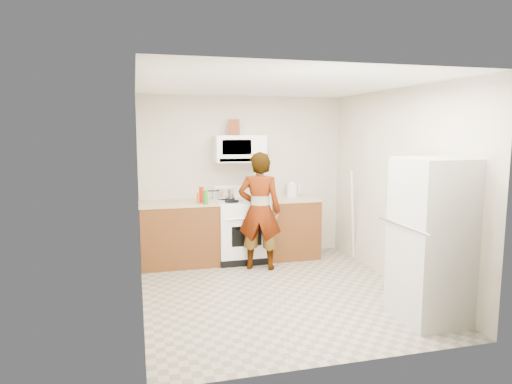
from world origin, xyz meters
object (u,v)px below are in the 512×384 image
object	(u,v)px
microwave	(239,149)
person	(260,211)
gas_range	(242,229)
fridge	(434,240)
kettle	(292,190)
saucepan	(226,193)

from	to	relation	value
microwave	person	distance (m)	1.06
gas_range	fridge	bearing A→B (deg)	-61.69
microwave	gas_range	bearing A→B (deg)	-90.00
fridge	kettle	bearing A→B (deg)	101.85
kettle	gas_range	bearing A→B (deg)	-178.65
person	saucepan	xyz separation A→B (m)	(-0.37, 0.62, 0.18)
kettle	saucepan	bearing A→B (deg)	171.85
fridge	saucepan	size ratio (longest dim) A/B	6.73
gas_range	saucepan	distance (m)	0.60
person	saucepan	world-z (taller)	person
saucepan	microwave	bearing A→B (deg)	-3.33
microwave	kettle	bearing A→B (deg)	1.96
gas_range	fridge	xyz separation A→B (m)	(1.43, -2.65, 0.36)
fridge	saucepan	xyz separation A→B (m)	(-1.64, 2.79, 0.17)
microwave	fridge	bearing A→B (deg)	-62.80
kettle	saucepan	world-z (taller)	kettle
person	fridge	distance (m)	2.52
gas_range	kettle	world-z (taller)	kettle
person	fridge	world-z (taller)	fridge
gas_range	person	xyz separation A→B (m)	(0.15, -0.48, 0.35)
microwave	kettle	xyz separation A→B (m)	(0.85, 0.03, -0.66)
person	kettle	distance (m)	0.97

